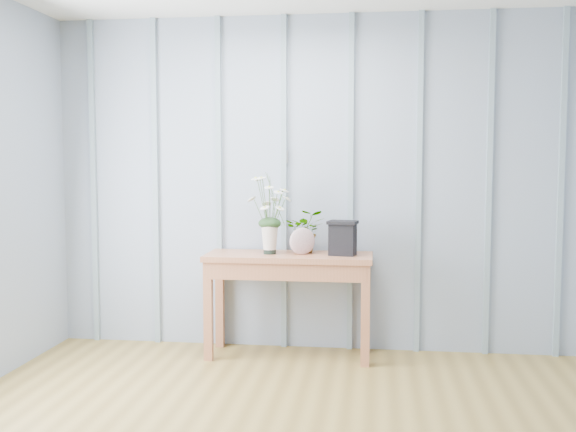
# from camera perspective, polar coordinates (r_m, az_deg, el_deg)

# --- Properties ---
(room_shell) EXTENTS (4.00, 4.50, 2.50)m
(room_shell) POSITION_cam_1_polar(r_m,az_deg,el_deg) (3.77, 0.75, 13.31)
(room_shell) COLOR #929FB5
(room_shell) RESTS_ON ground
(sideboard) EXTENTS (1.20, 0.45, 0.75)m
(sideboard) POSITION_cam_1_polar(r_m,az_deg,el_deg) (4.88, 0.08, -4.57)
(sideboard) COLOR #A3603F
(sideboard) RESTS_ON ground
(daisy_vase) EXTENTS (0.41, 0.31, 0.58)m
(daisy_vase) POSITION_cam_1_polar(r_m,az_deg,el_deg) (4.84, -1.56, 1.00)
(daisy_vase) COLOR black
(daisy_vase) RESTS_ON sideboard
(spider_plant) EXTENTS (0.32, 0.28, 0.32)m
(spider_plant) POSITION_cam_1_polar(r_m,az_deg,el_deg) (4.93, 1.46, -1.27)
(spider_plant) COLOR #183617
(spider_plant) RESTS_ON sideboard
(felt_disc_vessel) EXTENTS (0.20, 0.14, 0.20)m
(felt_disc_vessel) POSITION_cam_1_polar(r_m,az_deg,el_deg) (4.82, 1.22, -2.15)
(felt_disc_vessel) COLOR #92576D
(felt_disc_vessel) RESTS_ON sideboard
(carved_box) EXTENTS (0.23, 0.19, 0.25)m
(carved_box) POSITION_cam_1_polar(r_m,az_deg,el_deg) (4.80, 4.65, -1.84)
(carved_box) COLOR black
(carved_box) RESTS_ON sideboard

